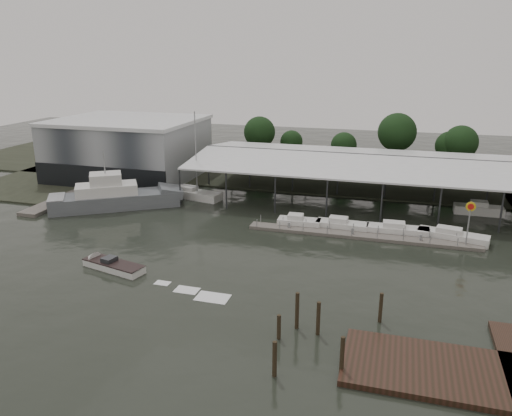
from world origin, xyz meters
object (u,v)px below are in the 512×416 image
(shell_fuel_sign, at_px, (470,216))
(grey_trawler, at_px, (116,197))
(white_sailboat, at_px, (194,194))
(speedboat_underway, at_px, (109,265))

(shell_fuel_sign, xyz_separation_m, grey_trawler, (-47.34, 2.52, -2.35))
(white_sailboat, xyz_separation_m, speedboat_underway, (1.77, -26.86, -0.27))
(speedboat_underway, bearing_deg, white_sailboat, -72.39)
(shell_fuel_sign, relative_size, white_sailboat, 0.41)
(grey_trawler, relative_size, speedboat_underway, 0.99)
(grey_trawler, xyz_separation_m, white_sailboat, (9.01, 7.64, -0.92))
(white_sailboat, bearing_deg, shell_fuel_sign, -2.96)
(grey_trawler, bearing_deg, shell_fuel_sign, -35.78)
(grey_trawler, bearing_deg, white_sailboat, 7.57)
(shell_fuel_sign, relative_size, grey_trawler, 0.30)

